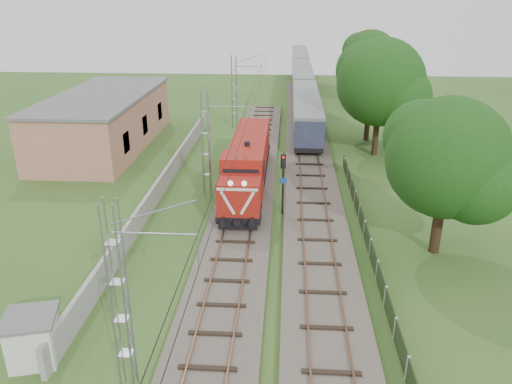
# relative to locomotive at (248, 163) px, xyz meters

# --- Properties ---
(ground) EXTENTS (140.00, 140.00, 0.00)m
(ground) POSITION_rel_locomotive_xyz_m (0.00, -13.23, -2.15)
(ground) COLOR #2F5720
(ground) RESTS_ON ground
(track_main) EXTENTS (4.20, 70.00, 0.45)m
(track_main) POSITION_rel_locomotive_xyz_m (0.00, -6.23, -1.97)
(track_main) COLOR #6B6054
(track_main) RESTS_ON ground
(track_side) EXTENTS (4.20, 80.00, 0.45)m
(track_side) POSITION_rel_locomotive_xyz_m (5.00, 6.77, -1.97)
(track_side) COLOR #6B6054
(track_side) RESTS_ON ground
(catenary) EXTENTS (3.31, 70.00, 8.00)m
(catenary) POSITION_rel_locomotive_xyz_m (-2.95, -1.23, 1.90)
(catenary) COLOR gray
(catenary) RESTS_ON ground
(boundary_wall) EXTENTS (0.25, 40.00, 1.50)m
(boundary_wall) POSITION_rel_locomotive_xyz_m (-6.50, -1.23, -1.40)
(boundary_wall) COLOR #9E9E99
(boundary_wall) RESTS_ON ground
(station_building) EXTENTS (8.40, 20.40, 5.22)m
(station_building) POSITION_rel_locomotive_xyz_m (-15.00, 10.77, 0.48)
(station_building) COLOR tan
(station_building) RESTS_ON ground
(fence) EXTENTS (0.12, 32.00, 1.20)m
(fence) POSITION_rel_locomotive_xyz_m (8.00, -10.23, -1.55)
(fence) COLOR black
(fence) RESTS_ON ground
(locomotive) EXTENTS (2.85, 16.29, 4.14)m
(locomotive) POSITION_rel_locomotive_xyz_m (0.00, 0.00, 0.00)
(locomotive) COLOR black
(locomotive) RESTS_ON ground
(coach_rake) EXTENTS (2.82, 62.87, 3.26)m
(coach_rake) POSITION_rel_locomotive_xyz_m (5.00, 39.01, 0.22)
(coach_rake) COLOR black
(coach_rake) RESTS_ON ground
(signal_post) EXTENTS (0.46, 0.38, 4.41)m
(signal_post) POSITION_rel_locomotive_xyz_m (2.78, -4.43, 0.88)
(signal_post) COLOR black
(signal_post) RESTS_ON ground
(relay_hut) EXTENTS (2.58, 2.58, 2.17)m
(relay_hut) POSITION_rel_locomotive_xyz_m (-7.40, -19.99, -1.06)
(relay_hut) COLOR silver
(relay_hut) RESTS_ON ground
(tree_a) EXTENTS (7.21, 6.86, 9.34)m
(tree_a) POSITION_rel_locomotive_xyz_m (12.01, -9.32, 3.67)
(tree_a) COLOR #3A2418
(tree_a) RESTS_ON ground
(tree_b) EXTENTS (8.32, 7.93, 10.79)m
(tree_b) POSITION_rel_locomotive_xyz_m (11.36, 9.51, 4.58)
(tree_b) COLOR #3A2418
(tree_b) RESTS_ON ground
(tree_c) EXTENTS (6.27, 5.97, 8.12)m
(tree_c) POSITION_rel_locomotive_xyz_m (11.27, 14.48, 2.91)
(tree_c) COLOR #3A2418
(tree_c) RESTS_ON ground
(tree_d) EXTENTS (7.56, 7.20, 9.79)m
(tree_d) POSITION_rel_locomotive_xyz_m (13.74, 32.15, 3.96)
(tree_d) COLOR #3A2418
(tree_d) RESTS_ON ground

